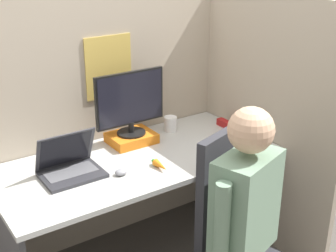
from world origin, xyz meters
TOP-DOWN VIEW (x-y plane):
  - cubicle_panel_back at (0.00, 0.79)m, footprint 2.17×0.05m
  - cubicle_panel_right at (0.86, 0.31)m, footprint 0.04×1.42m
  - desk at (0.00, 0.38)m, footprint 1.67×0.76m
  - paper_box at (0.09, 0.60)m, footprint 0.28×0.22m
  - monitor at (0.09, 0.60)m, footprint 0.47×0.18m
  - laptop at (-0.40, 0.41)m, footprint 0.33×0.25m
  - mouse at (-0.17, 0.25)m, footprint 0.07×0.06m
  - stapler at (0.76, 0.46)m, footprint 0.04×0.12m
  - carrot_toy at (0.04, 0.18)m, footprint 0.04×0.14m
  - office_chair at (0.14, -0.34)m, footprint 0.58×0.63m
  - person at (0.09, -0.50)m, footprint 0.47×0.52m
  - coffee_mug at (0.40, 0.61)m, footprint 0.09×0.09m

SIDE VIEW (x-z plane):
  - office_chair at x=0.14m, z-range 0.00..1.08m
  - desk at x=0.00m, z-range 0.20..0.95m
  - person at x=0.09m, z-range 0.10..1.40m
  - mouse at x=-0.17m, z-range 0.75..0.78m
  - carrot_toy at x=0.04m, z-range 0.75..0.79m
  - stapler at x=0.76m, z-range 0.75..0.79m
  - paper_box at x=0.09m, z-range 0.75..0.81m
  - laptop at x=-0.40m, z-range 0.67..0.92m
  - coffee_mug at x=0.40m, z-range 0.75..0.85m
  - cubicle_panel_right at x=0.86m, z-range 0.00..1.66m
  - cubicle_panel_back at x=0.00m, z-range 0.00..1.67m
  - monitor at x=0.09m, z-range 0.82..1.22m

